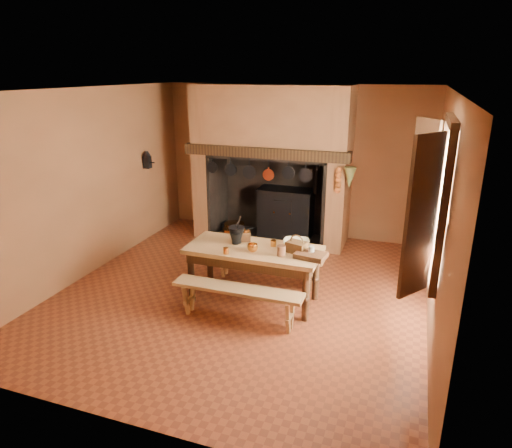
# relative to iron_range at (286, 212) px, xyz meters

# --- Properties ---
(floor) EXTENTS (5.50, 5.50, 0.00)m
(floor) POSITION_rel_iron_range_xyz_m (0.04, -2.45, -0.48)
(floor) COLOR brown
(floor) RESTS_ON ground
(ceiling) EXTENTS (5.50, 5.50, 0.00)m
(ceiling) POSITION_rel_iron_range_xyz_m (0.04, -2.45, 2.32)
(ceiling) COLOR silver
(ceiling) RESTS_ON back_wall
(back_wall) EXTENTS (5.00, 0.02, 2.80)m
(back_wall) POSITION_rel_iron_range_xyz_m (0.04, 0.30, 0.92)
(back_wall) COLOR #97623C
(back_wall) RESTS_ON floor
(wall_left) EXTENTS (0.02, 5.50, 2.80)m
(wall_left) POSITION_rel_iron_range_xyz_m (-2.46, -2.45, 0.92)
(wall_left) COLOR #97623C
(wall_left) RESTS_ON floor
(wall_right) EXTENTS (0.02, 5.50, 2.80)m
(wall_right) POSITION_rel_iron_range_xyz_m (2.54, -2.45, 0.92)
(wall_right) COLOR #97623C
(wall_right) RESTS_ON floor
(wall_front) EXTENTS (5.00, 0.02, 2.80)m
(wall_front) POSITION_rel_iron_range_xyz_m (0.04, -5.20, 0.92)
(wall_front) COLOR #97623C
(wall_front) RESTS_ON floor
(chimney_breast) EXTENTS (2.95, 0.96, 2.80)m
(chimney_breast) POSITION_rel_iron_range_xyz_m (-0.26, -0.14, 1.33)
(chimney_breast) COLOR #97623C
(chimney_breast) RESTS_ON floor
(iron_range) EXTENTS (1.12, 0.55, 1.60)m
(iron_range) POSITION_rel_iron_range_xyz_m (0.00, 0.00, 0.00)
(iron_range) COLOR black
(iron_range) RESTS_ON floor
(hearth_pans) EXTENTS (0.51, 0.62, 0.20)m
(hearth_pans) POSITION_rel_iron_range_xyz_m (-1.01, -0.23, -0.39)
(hearth_pans) COLOR #C1782C
(hearth_pans) RESTS_ON floor
(hanging_pans) EXTENTS (1.92, 0.29, 0.27)m
(hanging_pans) POSITION_rel_iron_range_xyz_m (-0.30, -0.64, 0.88)
(hanging_pans) COLOR black
(hanging_pans) RESTS_ON chimney_breast
(onion_string) EXTENTS (0.12, 0.10, 0.46)m
(onion_string) POSITION_rel_iron_range_xyz_m (1.04, -0.66, 0.85)
(onion_string) COLOR #B54E21
(onion_string) RESTS_ON chimney_breast
(herb_bunch) EXTENTS (0.20, 0.20, 0.35)m
(herb_bunch) POSITION_rel_iron_range_xyz_m (1.22, -0.66, 0.90)
(herb_bunch) COLOR brown
(herb_bunch) RESTS_ON chimney_breast
(window) EXTENTS (0.39, 1.75, 1.76)m
(window) POSITION_rel_iron_range_xyz_m (2.39, -2.85, 1.22)
(window) COLOR white
(window) RESTS_ON wall_right
(wall_coffee_mill) EXTENTS (0.23, 0.16, 0.31)m
(wall_coffee_mill) POSITION_rel_iron_range_xyz_m (-2.38, -0.90, 1.03)
(wall_coffee_mill) COLOR black
(wall_coffee_mill) RESTS_ON wall_left
(work_table) EXTENTS (1.79, 0.80, 0.78)m
(work_table) POSITION_rel_iron_range_xyz_m (0.27, -2.61, 0.17)
(work_table) COLOR tan
(work_table) RESTS_ON floor
(bench_front) EXTENTS (1.67, 0.29, 0.47)m
(bench_front) POSITION_rel_iron_range_xyz_m (0.27, -3.21, -0.13)
(bench_front) COLOR tan
(bench_front) RESTS_ON floor
(bench_back) EXTENTS (1.70, 0.30, 0.48)m
(bench_back) POSITION_rel_iron_range_xyz_m (0.27, -2.01, -0.13)
(bench_back) COLOR tan
(bench_back) RESTS_ON floor
(mortar_large) EXTENTS (0.22, 0.22, 0.38)m
(mortar_large) POSITION_rel_iron_range_xyz_m (-0.01, -2.50, 0.42)
(mortar_large) COLOR black
(mortar_large) RESTS_ON work_table
(mortar_small) EXTENTS (0.16, 0.16, 0.28)m
(mortar_small) POSITION_rel_iron_range_xyz_m (-0.01, -2.55, 0.38)
(mortar_small) COLOR black
(mortar_small) RESTS_ON work_table
(coffee_grinder) EXTENTS (0.19, 0.17, 0.20)m
(coffee_grinder) POSITION_rel_iron_range_xyz_m (0.08, -2.40, 0.37)
(coffee_grinder) COLOR #361C11
(coffee_grinder) RESTS_ON work_table
(brass_mug_a) EXTENTS (0.08, 0.08, 0.08)m
(brass_mug_a) POSITION_rel_iron_range_xyz_m (0.00, -2.93, 0.33)
(brass_mug_a) COLOR #C1782C
(brass_mug_a) RESTS_ON work_table
(brass_mug_b) EXTENTS (0.09, 0.09, 0.09)m
(brass_mug_b) POSITION_rel_iron_range_xyz_m (0.50, -2.47, 0.34)
(brass_mug_b) COLOR #C1782C
(brass_mug_b) RESTS_ON work_table
(mixing_bowl) EXTENTS (0.41, 0.41, 0.09)m
(mixing_bowl) POSITION_rel_iron_range_xyz_m (0.79, -2.38, 0.34)
(mixing_bowl) COLOR beige
(mixing_bowl) RESTS_ON work_table
(stoneware_crock) EXTENTS (0.14, 0.14, 0.14)m
(stoneware_crock) POSITION_rel_iron_range_xyz_m (0.69, -2.75, 0.36)
(stoneware_crock) COLOR #54301F
(stoneware_crock) RESTS_ON work_table
(glass_jar) EXTENTS (0.09, 0.09, 0.14)m
(glass_jar) POSITION_rel_iron_range_xyz_m (1.06, -2.65, 0.36)
(glass_jar) COLOR beige
(glass_jar) RESTS_ON work_table
(wicker_basket) EXTENTS (0.30, 0.25, 0.24)m
(wicker_basket) POSITION_rel_iron_range_xyz_m (0.85, -2.57, 0.37)
(wicker_basket) COLOR #442B14
(wicker_basket) RESTS_ON work_table
(wooden_tray) EXTENTS (0.42, 0.33, 0.07)m
(wooden_tray) POSITION_rel_iron_range_xyz_m (1.07, -2.69, 0.33)
(wooden_tray) COLOR #361C11
(wooden_tray) RESTS_ON work_table
(brass_cup) EXTENTS (0.16, 0.16, 0.11)m
(brass_cup) POSITION_rel_iron_range_xyz_m (0.30, -2.74, 0.35)
(brass_cup) COLOR #C1782C
(brass_cup) RESTS_ON work_table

